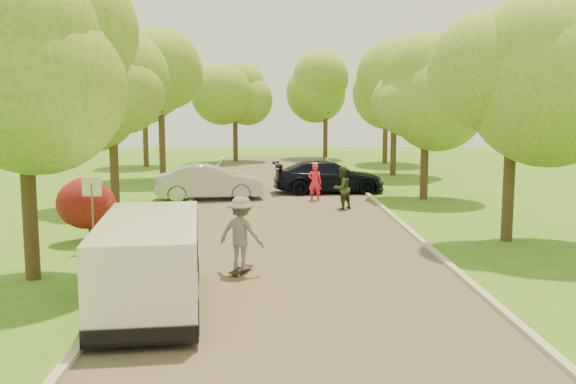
{
  "coord_description": "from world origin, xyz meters",
  "views": [
    {
      "loc": [
        -0.8,
        -14.54,
        4.24
      ],
      "look_at": [
        -0.01,
        7.07,
        1.3
      ],
      "focal_mm": 40.0,
      "sensor_mm": 36.0,
      "label": 1
    }
  ],
  "objects": [
    {
      "name": "tree_bg_a",
      "position": [
        -8.78,
        30.0,
        5.31
      ],
      "size": [
        5.12,
        5.0,
        7.72
      ],
      "color": "#382619",
      "rests_on": "ground"
    },
    {
      "name": "curb_left",
      "position": [
        -4.05,
        8.0,
        0.06
      ],
      "size": [
        0.18,
        60.0,
        0.12
      ],
      "primitive_type": "cube",
      "color": "#B2AD9E",
      "rests_on": "ground"
    },
    {
      "name": "road",
      "position": [
        0.0,
        8.0,
        0.01
      ],
      "size": [
        8.0,
        60.0,
        0.01
      ],
      "primitive_type": "cube",
      "color": "#4C4438",
      "rests_on": "ground"
    },
    {
      "name": "street_sign",
      "position": [
        -5.8,
        4.0,
        1.56
      ],
      "size": [
        0.55,
        0.06,
        2.17
      ],
      "color": "#59595E",
      "rests_on": "ground"
    },
    {
      "name": "person_striped",
      "position": [
        1.43,
        13.71,
        0.83
      ],
      "size": [
        0.68,
        0.52,
        1.65
      ],
      "primitive_type": "imported",
      "rotation": [
        0.0,
        0.0,
        2.91
      ],
      "color": "red",
      "rests_on": "ground"
    },
    {
      "name": "silver_sedan",
      "position": [
        -3.3,
        14.22,
        0.79
      ],
      "size": [
        4.96,
        2.26,
        1.58
      ],
      "primitive_type": "imported",
      "rotation": [
        0.0,
        0.0,
        1.7
      ],
      "color": "#ABABB0",
      "rests_on": "ground"
    },
    {
      "name": "tree_bg_c",
      "position": [
        -2.79,
        34.0,
        5.02
      ],
      "size": [
        4.92,
        4.8,
        7.33
      ],
      "color": "#382619",
      "rests_on": "ground"
    },
    {
      "name": "tree_r_midb",
      "position": [
        6.6,
        14.0,
        4.88
      ],
      "size": [
        4.51,
        4.4,
        7.01
      ],
      "color": "#382619",
      "rests_on": "ground"
    },
    {
      "name": "minivan",
      "position": [
        -3.2,
        -1.4,
        1.0
      ],
      "size": [
        2.5,
        5.26,
        1.89
      ],
      "rotation": [
        0.0,
        0.0,
        0.1
      ],
      "color": "white",
      "rests_on": "ground"
    },
    {
      "name": "skateboarder",
      "position": [
        -1.4,
        1.32,
        1.05
      ],
      "size": [
        1.37,
        1.12,
        1.85
      ],
      "primitive_type": "imported",
      "rotation": [
        0.0,
        0.0,
        2.72
      ],
      "color": "slate",
      "rests_on": "longboard"
    },
    {
      "name": "tree_bg_d",
      "position": [
        4.22,
        36.0,
        5.31
      ],
      "size": [
        5.12,
        5.0,
        7.72
      ],
      "color": "#382619",
      "rests_on": "ground"
    },
    {
      "name": "red_shrub",
      "position": [
        -6.3,
        5.5,
        1.1
      ],
      "size": [
        1.7,
        1.7,
        1.95
      ],
      "color": "#382619",
      "rests_on": "ground"
    },
    {
      "name": "person_olive",
      "position": [
        2.34,
        11.24,
        0.88
      ],
      "size": [
        1.09,
        1.06,
        1.77
      ],
      "primitive_type": "imported",
      "rotation": [
        0.0,
        0.0,
        3.84
      ],
      "color": "#2E3620",
      "rests_on": "ground"
    },
    {
      "name": "tree_r_far",
      "position": [
        7.23,
        24.0,
        5.83
      ],
      "size": [
        5.33,
        5.2,
        8.34
      ],
      "color": "#382619",
      "rests_on": "ground"
    },
    {
      "name": "tree_bg_b",
      "position": [
        8.22,
        32.0,
        5.54
      ],
      "size": [
        5.12,
        5.0,
        7.95
      ],
      "color": "#382619",
      "rests_on": "ground"
    },
    {
      "name": "dark_sedan",
      "position": [
        2.3,
        16.3,
        0.78
      ],
      "size": [
        5.51,
        2.54,
        1.56
      ],
      "primitive_type": "imported",
      "rotation": [
        0.0,
        0.0,
        1.64
      ],
      "color": "black",
      "rests_on": "ground"
    },
    {
      "name": "tree_l_mida",
      "position": [
        -6.3,
        1.0,
        5.17
      ],
      "size": [
        4.71,
        4.6,
        7.39
      ],
      "color": "#382619",
      "rests_on": "ground"
    },
    {
      "name": "tree_r_mida",
      "position": [
        7.02,
        5.0,
        5.54
      ],
      "size": [
        5.13,
        5.0,
        7.95
      ],
      "color": "#382619",
      "rests_on": "ground"
    },
    {
      "name": "ground",
      "position": [
        0.0,
        0.0,
        0.0
      ],
      "size": [
        100.0,
        100.0,
        0.0
      ],
      "primitive_type": "plane",
      "color": "#406518",
      "rests_on": "ground"
    },
    {
      "name": "tree_l_midb",
      "position": [
        -6.81,
        12.0,
        4.59
      ],
      "size": [
        4.3,
        4.2,
        6.62
      ],
      "color": "#382619",
      "rests_on": "ground"
    },
    {
      "name": "tree_l_far",
      "position": [
        -6.39,
        22.0,
        5.47
      ],
      "size": [
        4.92,
        4.8,
        7.79
      ],
      "color": "#382619",
      "rests_on": "ground"
    },
    {
      "name": "longboard",
      "position": [
        -1.4,
        1.32,
        0.1
      ],
      "size": [
        0.63,
        0.97,
        0.11
      ],
      "rotation": [
        0.0,
        0.0,
        2.72
      ],
      "color": "black",
      "rests_on": "ground"
    },
    {
      "name": "curb_right",
      "position": [
        4.05,
        8.0,
        0.06
      ],
      "size": [
        0.18,
        60.0,
        0.12
      ],
      "primitive_type": "cube",
      "color": "#B2AD9E",
      "rests_on": "ground"
    }
  ]
}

